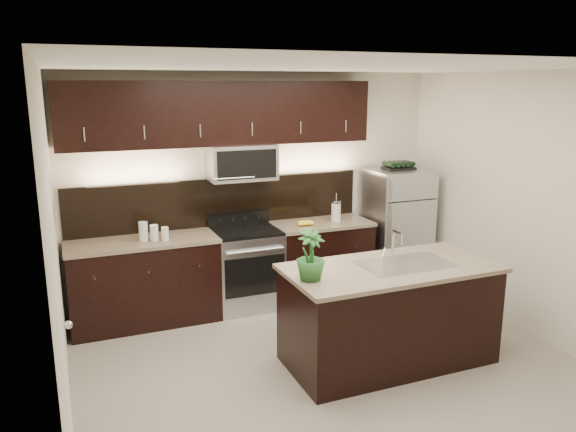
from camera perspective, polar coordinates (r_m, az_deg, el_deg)
The scene contains 12 objects.
ground at distance 5.41m, azimuth 4.27°, elevation -15.06°, with size 4.50×4.50×0.00m, color gray.
room_walls at distance 4.76m, azimuth 3.62°, elevation 2.74°, with size 4.52×4.02×2.71m.
counter_run at distance 6.52m, azimuth -5.97°, elevation -5.54°, with size 3.51×0.65×0.94m.
upper_fixtures at distance 6.34m, azimuth -6.49°, elevation 9.34°, with size 3.49×0.40×1.66m.
island at distance 5.40m, azimuth 10.20°, elevation -9.74°, with size 1.96×0.96×0.94m.
sink_faucet at distance 5.32m, azimuth 11.72°, elevation -4.61°, with size 0.84×0.50×0.28m.
refrigerator at distance 7.28m, azimuth 10.89°, elevation -1.29°, with size 0.74×0.67×1.53m, color #B2B2B7.
wine_rack at distance 7.12m, azimuth 11.17°, elevation 5.02°, with size 0.38×0.23×0.09m.
plant at distance 4.74m, azimuth 2.29°, elevation -3.99°, with size 0.25×0.25×0.44m, color #235723.
canisters at distance 6.11m, azimuth -13.69°, elevation -1.64°, with size 0.30×0.16×0.21m.
french_press at distance 6.79m, azimuth 4.90°, elevation 0.48°, with size 0.12×0.12×0.34m.
bananas at distance 6.59m, azimuth 1.29°, elevation -0.73°, with size 0.20×0.16×0.06m, color yellow.
Camera 1 is at (-2.17, -4.24, 2.56)m, focal length 35.00 mm.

